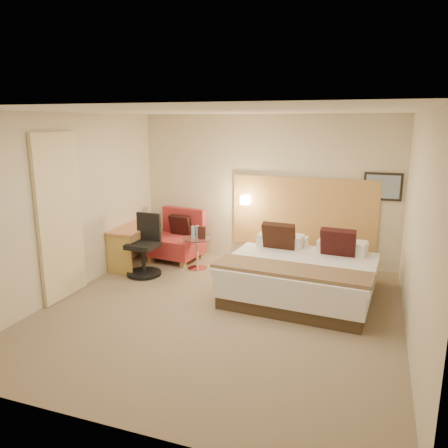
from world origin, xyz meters
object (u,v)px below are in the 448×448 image
(desk, at_px, (136,235))
(desk_chair, at_px, (145,250))
(bed, at_px, (302,274))
(side_table, at_px, (197,252))
(lounge_chair, at_px, (177,240))

(desk, relative_size, desk_chair, 1.12)
(bed, distance_m, desk_chair, 2.69)
(side_table, distance_m, desk_chair, 0.92)
(bed, height_order, side_table, bed)
(lounge_chair, bearing_deg, bed, -21.14)
(desk_chair, bearing_deg, side_table, 36.39)
(side_table, bearing_deg, bed, -15.96)
(desk, height_order, desk_chair, desk_chair)
(desk_chair, bearing_deg, lounge_chair, 81.02)
(side_table, relative_size, desk_chair, 0.60)
(bed, relative_size, desk, 1.92)
(desk, bearing_deg, lounge_chair, 46.07)
(lounge_chair, bearing_deg, side_table, -35.83)
(side_table, bearing_deg, lounge_chair, 144.17)
(bed, xyz_separation_m, lounge_chair, (-2.53, 0.98, 0.04))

